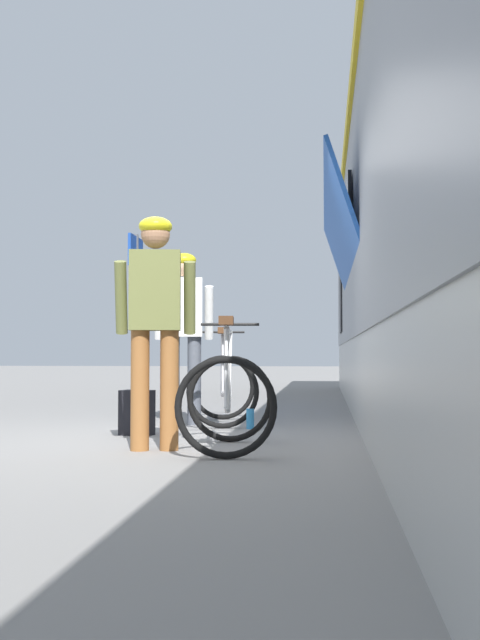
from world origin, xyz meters
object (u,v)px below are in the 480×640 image
object	(u,v)px
cyclist_near_in_white	(184,322)
bicycle_far_white	(228,397)
cyclist_far_in_olive	(155,310)
backpack_on_platform	(137,413)
platform_sign_post	(135,290)
bicycle_near_silver	(223,385)
water_bottle_near_the_bikes	(250,419)

from	to	relation	value
cyclist_near_in_white	bicycle_far_white	distance (m)	2.20
cyclist_far_in_olive	backpack_on_platform	world-z (taller)	cyclist_far_in_olive
cyclist_near_in_white	backpack_on_platform	size ratio (longest dim) A/B	4.40
cyclist_near_in_white	platform_sign_post	world-z (taller)	platform_sign_post
cyclist_far_in_olive	bicycle_near_silver	distance (m)	2.33
cyclist_near_in_white	cyclist_far_in_olive	bearing A→B (deg)	-85.40
cyclist_far_in_olive	platform_sign_post	bearing A→B (deg)	105.97
water_bottle_near_the_bikes	cyclist_far_in_olive	bearing A→B (deg)	-107.78
bicycle_far_white	water_bottle_near_the_bikes	bearing A→B (deg)	89.80
bicycle_far_white	platform_sign_post	distance (m)	5.17
cyclist_near_in_white	bicycle_near_silver	bearing A→B (deg)	23.40
cyclist_near_in_white	platform_sign_post	bearing A→B (deg)	113.96
bicycle_far_white	backpack_on_platform	world-z (taller)	bicycle_far_white
cyclist_far_in_olive	bicycle_near_silver	world-z (taller)	cyclist_far_in_olive
bicycle_near_silver	cyclist_far_in_olive	bearing A→B (deg)	-95.59
cyclist_far_in_olive	bicycle_far_white	size ratio (longest dim) A/B	1.56
bicycle_far_white	platform_sign_post	bearing A→B (deg)	112.22
backpack_on_platform	platform_sign_post	world-z (taller)	platform_sign_post
cyclist_near_in_white	water_bottle_near_the_bikes	bearing A→B (deg)	-24.82
bicycle_near_silver	backpack_on_platform	distance (m)	1.35
water_bottle_near_the_bikes	bicycle_far_white	bearing A→B (deg)	-90.20
backpack_on_platform	platform_sign_post	xyz separation A→B (m)	(-0.96, 3.70, 1.42)
platform_sign_post	bicycle_far_white	bearing A→B (deg)	-67.78
cyclist_near_in_white	bicycle_far_white	size ratio (longest dim) A/B	1.56
cyclist_near_in_white	bicycle_near_silver	size ratio (longest dim) A/B	1.53
backpack_on_platform	cyclist_far_in_olive	bearing A→B (deg)	-55.12
cyclist_near_in_white	bicycle_far_white	world-z (taller)	cyclist_near_in_white
cyclist_far_in_olive	water_bottle_near_the_bikes	xyz separation A→B (m)	(0.55, 1.72, -0.96)
platform_sign_post	cyclist_far_in_olive	bearing A→B (deg)	-74.03
water_bottle_near_the_bikes	platform_sign_post	world-z (taller)	platform_sign_post
cyclist_near_in_white	backpack_on_platform	bearing A→B (deg)	-102.77
backpack_on_platform	bicycle_far_white	bearing A→B (deg)	-31.52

